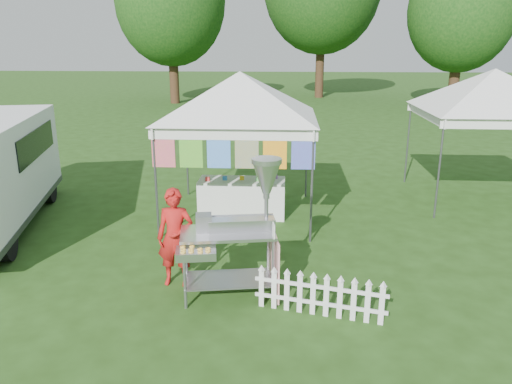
{
  "coord_description": "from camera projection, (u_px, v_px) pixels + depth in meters",
  "views": [
    {
      "loc": [
        0.98,
        -6.56,
        3.53
      ],
      "look_at": [
        0.45,
        1.55,
        1.1
      ],
      "focal_mm": 35.0,
      "sensor_mm": 36.0,
      "label": 1
    }
  ],
  "objects": [
    {
      "name": "canopy_main",
      "position": [
        240.0,
        72.0,
        9.83
      ],
      "size": [
        4.24,
        4.24,
        3.45
      ],
      "color": "#59595E",
      "rests_on": "ground"
    },
    {
      "name": "tree_right",
      "position": [
        462.0,
        11.0,
        26.27
      ],
      "size": [
        5.6,
        5.6,
        8.42
      ],
      "color": "#341C13",
      "rests_on": "ground"
    },
    {
      "name": "picket_fence",
      "position": [
        320.0,
        296.0,
        6.66
      ],
      "size": [
        1.76,
        0.44,
        0.56
      ],
      "rotation": [
        0.0,
        0.0,
        -0.23
      ],
      "color": "white",
      "rests_on": "ground"
    },
    {
      "name": "donut_cart",
      "position": [
        243.0,
        219.0,
        6.91
      ],
      "size": [
        1.47,
        1.21,
        2.03
      ],
      "rotation": [
        0.0,
        0.0,
        0.17
      ],
      "color": "gray",
      "rests_on": "ground"
    },
    {
      "name": "display_table",
      "position": [
        242.0,
        198.0,
        10.53
      ],
      "size": [
        1.8,
        0.7,
        0.8
      ],
      "primitive_type": "cube",
      "color": "white",
      "rests_on": "ground"
    },
    {
      "name": "vendor",
      "position": [
        175.0,
        238.0,
        7.42
      ],
      "size": [
        0.55,
        0.36,
        1.5
      ],
      "primitive_type": "imported",
      "rotation": [
        0.0,
        0.0,
        -0.0
      ],
      "color": "red",
      "rests_on": "ground"
    },
    {
      "name": "tree_left",
      "position": [
        171.0,
        2.0,
        28.99
      ],
      "size": [
        6.4,
        6.4,
        9.53
      ],
      "color": "#341C13",
      "rests_on": "ground"
    },
    {
      "name": "canopy_right",
      "position": [
        496.0,
        69.0,
        10.92
      ],
      "size": [
        4.24,
        4.24,
        3.45
      ],
      "color": "#59595E",
      "rests_on": "ground"
    },
    {
      "name": "ground",
      "position": [
        219.0,
        293.0,
        7.34
      ],
      "size": [
        120.0,
        120.0,
        0.0
      ],
      "primitive_type": "plane",
      "color": "#234213",
      "rests_on": "ground"
    }
  ]
}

